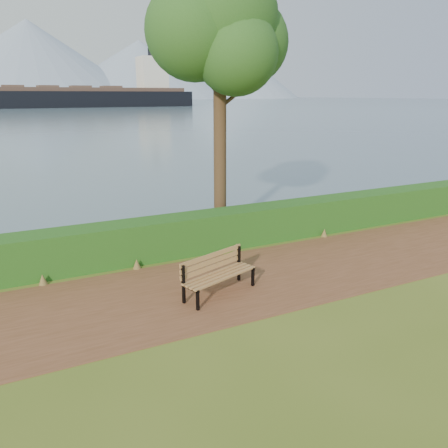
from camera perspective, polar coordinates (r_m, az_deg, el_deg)
ground at (r=9.30m, az=-1.30°, el=-9.06°), size 140.00×140.00×0.00m
path at (r=9.54m, az=-2.06°, el=-8.33°), size 40.00×3.40×0.01m
hedge at (r=11.36m, az=-6.80°, el=-1.60°), size 32.00×0.85×1.00m
water at (r=267.68m, az=-25.98°, el=14.15°), size 700.00×510.00×0.00m
bench at (r=9.12m, az=-0.95°, el=-6.20°), size 1.77×1.02×0.86m
tree at (r=12.52m, az=-0.60°, el=24.49°), size 4.01×3.33×7.73m
cargo_ship at (r=151.08m, az=-16.33°, el=15.61°), size 68.03×14.22×20.51m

